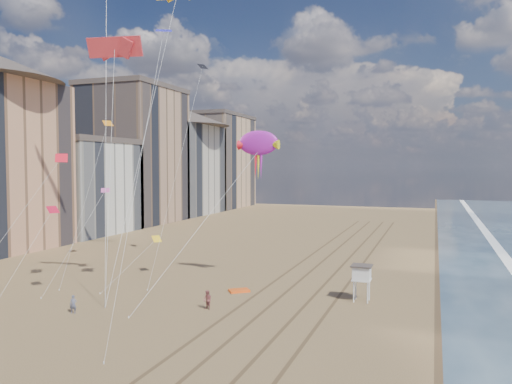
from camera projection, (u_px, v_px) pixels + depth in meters
wet_sand at (478, 276)px, 54.63m from camera, size 260.00×260.00×0.00m
tracks at (310, 284)px, 50.80m from camera, size 7.68×120.00×0.01m
buildings at (117, 158)px, 99.86m from camera, size 34.72×131.35×29.00m
lifeguard_stand at (362, 273)px, 44.12m from camera, size 1.80×1.80×3.24m
grounded_kite at (239, 291)px, 47.62m from camera, size 2.22×2.10×0.21m
show_kite at (258, 143)px, 49.44m from camera, size 5.17×7.34×20.04m
kite_flyer_a at (73, 304)px, 40.56m from camera, size 0.65×0.55×1.50m
kite_flyer_b at (208, 300)px, 41.67m from camera, size 0.97×0.88×1.61m
small_kites at (125, 135)px, 49.41m from camera, size 16.87×18.65×20.05m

